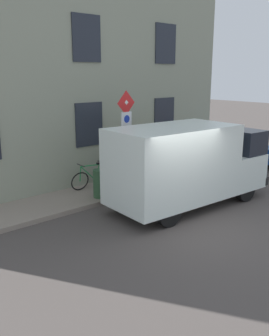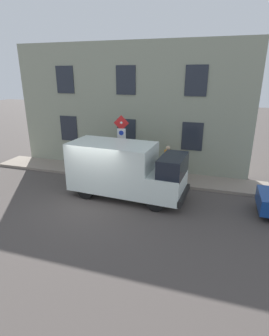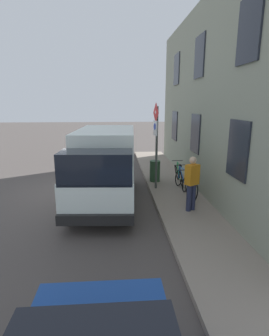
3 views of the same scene
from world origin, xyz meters
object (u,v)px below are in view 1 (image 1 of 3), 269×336
at_px(bicycle_green, 93,178).
at_px(pedestrian, 158,152).
at_px(bicycle_orange, 130,170).
at_px(litter_bin, 100,184).
at_px(sign_post_stacked, 126,127).
at_px(delivery_van, 188,163).
at_px(bicycle_blue, 112,173).

relative_size(bicycle_green, pedestrian, 1.00).
bearing_deg(bicycle_green, bicycle_orange, -176.52).
bearing_deg(bicycle_orange, litter_bin, 24.16).
relative_size(bicycle_orange, bicycle_green, 1.00).
distance_m(bicycle_green, litter_bin, 1.03).
bearing_deg(litter_bin, bicycle_green, -23.02).
bearing_deg(pedestrian, sign_post_stacked, -11.30).
bearing_deg(sign_post_stacked, bicycle_orange, -44.88).
relative_size(bicycle_green, litter_bin, 1.91).
height_order(sign_post_stacked, pedestrian, sign_post_stacked).
relative_size(delivery_van, pedestrian, 3.17).
height_order(bicycle_orange, pedestrian, pedestrian).
distance_m(bicycle_blue, pedestrian, 2.12).
bearing_deg(delivery_van, pedestrian, 65.26).
height_order(sign_post_stacked, delivery_van, sign_post_stacked).
bearing_deg(bicycle_green, litter_bin, 70.48).
xyz_separation_m(delivery_van, bicycle_blue, (2.99, 0.56, -0.82)).
xyz_separation_m(sign_post_stacked, delivery_van, (-1.91, -0.82, -0.96)).
xyz_separation_m(sign_post_stacked, bicycle_green, (1.08, 0.56, -1.78)).
bearing_deg(litter_bin, bicycle_blue, -52.30).
distance_m(sign_post_stacked, pedestrian, 2.70).
height_order(bicycle_blue, pedestrian, pedestrian).
bearing_deg(bicycle_blue, delivery_van, 92.22).
xyz_separation_m(sign_post_stacked, litter_bin, (0.14, 0.97, -1.71)).
xyz_separation_m(sign_post_stacked, bicycle_orange, (1.08, -1.08, -1.78)).
relative_size(bicycle_orange, pedestrian, 1.00).
height_order(bicycle_blue, litter_bin, litter_bin).
xyz_separation_m(bicycle_blue, pedestrian, (-0.29, -2.02, 0.56)).
distance_m(sign_post_stacked, delivery_van, 2.29).
bearing_deg(pedestrian, bicycle_green, -36.32).
bearing_deg(bicycle_green, sign_post_stacked, 120.97).
bearing_deg(bicycle_orange, delivery_van, 84.43).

